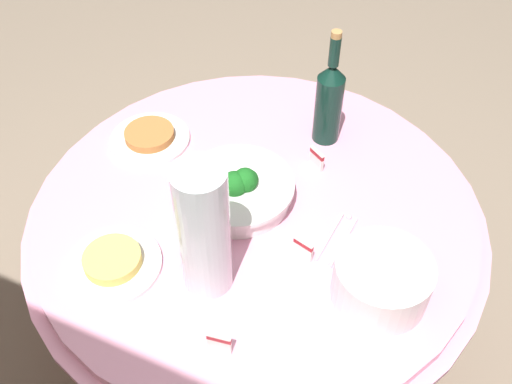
# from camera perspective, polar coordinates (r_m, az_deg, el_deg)

# --- Properties ---
(ground_plane) EXTENTS (6.00, 6.00, 0.00)m
(ground_plane) POSITION_cam_1_polar(r_m,az_deg,el_deg) (2.08, -0.00, -15.06)
(ground_plane) COLOR gray
(buffet_table) EXTENTS (1.16, 1.16, 0.74)m
(buffet_table) POSITION_cam_1_polar(r_m,az_deg,el_deg) (1.76, -0.00, -9.29)
(buffet_table) COLOR maroon
(buffet_table) RESTS_ON ground_plane
(broccoli_bowl) EXTENTS (0.28, 0.28, 0.11)m
(broccoli_bowl) POSITION_cam_1_polar(r_m,az_deg,el_deg) (1.45, -1.88, 0.21)
(broccoli_bowl) COLOR white
(broccoli_bowl) RESTS_ON buffet_table
(plate_stack) EXTENTS (0.21, 0.21, 0.11)m
(plate_stack) POSITION_cam_1_polar(r_m,az_deg,el_deg) (1.29, 12.14, -8.42)
(plate_stack) COLOR white
(plate_stack) RESTS_ON buffet_table
(wine_bottle) EXTENTS (0.07, 0.07, 0.34)m
(wine_bottle) POSITION_cam_1_polar(r_m,az_deg,el_deg) (1.58, 7.12, 8.84)
(wine_bottle) COLOR #0E2D23
(wine_bottle) RESTS_ON buffet_table
(decorative_fruit_vase) EXTENTS (0.11, 0.11, 0.34)m
(decorative_fruit_vase) POSITION_cam_1_polar(r_m,az_deg,el_deg) (1.21, -5.02, -4.46)
(decorative_fruit_vase) COLOR silver
(decorative_fruit_vase) RESTS_ON buffet_table
(serving_tongs) EXTENTS (0.06, 0.17, 0.01)m
(serving_tongs) POSITION_cam_1_polar(r_m,az_deg,el_deg) (1.41, 7.96, -4.37)
(serving_tongs) COLOR silver
(serving_tongs) RESTS_ON buffet_table
(food_plate_noodles) EXTENTS (0.22, 0.22, 0.04)m
(food_plate_noodles) POSITION_cam_1_polar(r_m,az_deg,el_deg) (1.38, -13.74, -6.66)
(food_plate_noodles) COLOR white
(food_plate_noodles) RESTS_ON buffet_table
(food_plate_peanuts) EXTENTS (0.22, 0.22, 0.03)m
(food_plate_peanuts) POSITION_cam_1_polar(r_m,az_deg,el_deg) (1.66, -10.30, 5.28)
(food_plate_peanuts) COLOR white
(food_plate_peanuts) RESTS_ON buffet_table
(label_placard_front) EXTENTS (0.05, 0.03, 0.05)m
(label_placard_front) POSITION_cam_1_polar(r_m,az_deg,el_deg) (1.55, 5.93, 3.31)
(label_placard_front) COLOR white
(label_placard_front) RESTS_ON buffet_table
(label_placard_mid) EXTENTS (0.05, 0.02, 0.05)m
(label_placard_mid) POSITION_cam_1_polar(r_m,az_deg,el_deg) (1.35, 4.61, -5.48)
(label_placard_mid) COLOR white
(label_placard_mid) RESTS_ON buffet_table
(label_placard_rear) EXTENTS (0.05, 0.02, 0.05)m
(label_placard_rear) POSITION_cam_1_polar(r_m,az_deg,el_deg) (1.21, -3.59, -14.40)
(label_placard_rear) COLOR white
(label_placard_rear) RESTS_ON buffet_table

